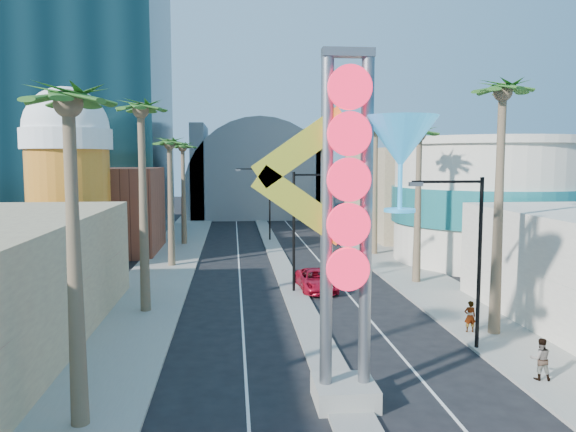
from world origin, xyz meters
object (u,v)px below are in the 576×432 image
object	(u,v)px
red_pickup	(317,280)
neon_sign	(370,202)
pedestrian_b	(541,359)
pedestrian_a	(470,316)

from	to	relation	value
red_pickup	neon_sign	bearing A→B (deg)	-95.22
red_pickup	pedestrian_b	world-z (taller)	pedestrian_b
pedestrian_a	pedestrian_b	bearing A→B (deg)	95.88
pedestrian_a	pedestrian_b	distance (m)	6.18
neon_sign	red_pickup	distance (m)	18.83
neon_sign	pedestrian_a	xyz separation A→B (m)	(7.03, 7.30, -6.36)
neon_sign	red_pickup	xyz separation A→B (m)	(0.79, 17.61, -6.60)
pedestrian_a	pedestrian_b	size ratio (longest dim) A/B	0.96
pedestrian_b	pedestrian_a	bearing A→B (deg)	-76.00
neon_sign	pedestrian_b	distance (m)	9.66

